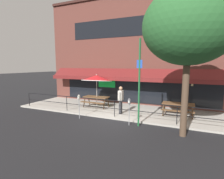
# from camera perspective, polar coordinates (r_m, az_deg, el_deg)

# --- Properties ---
(ground_plane) EXTENTS (120.00, 120.00, 0.00)m
(ground_plane) POSITION_cam_1_polar(r_m,az_deg,el_deg) (10.19, 0.14, -9.76)
(ground_plane) COLOR black
(patio_deck) EXTENTS (15.00, 4.00, 0.10)m
(patio_deck) POSITION_cam_1_polar(r_m,az_deg,el_deg) (11.96, 4.01, -6.85)
(patio_deck) COLOR #ADA89E
(patio_deck) RESTS_ON ground
(restaurant_building) EXTENTS (15.00, 1.60, 8.46)m
(restaurant_building) POSITION_cam_1_polar(r_m,az_deg,el_deg) (13.73, 7.41, 12.45)
(restaurant_building) COLOR brown
(restaurant_building) RESTS_ON ground
(patio_railing) EXTENTS (13.84, 0.04, 0.97)m
(patio_railing) POSITION_cam_1_polar(r_m,az_deg,el_deg) (10.24, 0.82, -5.03)
(patio_railing) COLOR black
(patio_railing) RESTS_ON patio_deck
(picnic_table_left) EXTENTS (1.80, 1.42, 0.76)m
(picnic_table_left) POSITION_cam_1_polar(r_m,az_deg,el_deg) (12.60, -5.19, -3.04)
(picnic_table_left) COLOR brown
(picnic_table_left) RESTS_ON patio_deck
(picnic_table_centre) EXTENTS (1.80, 1.42, 0.76)m
(picnic_table_centre) POSITION_cam_1_polar(r_m,az_deg,el_deg) (11.09, 20.77, -5.04)
(picnic_table_centre) COLOR brown
(picnic_table_centre) RESTS_ON patio_deck
(patio_umbrella_left) EXTENTS (2.14, 2.14, 2.40)m
(patio_umbrella_left) POSITION_cam_1_polar(r_m,az_deg,el_deg) (12.49, -5.06, 3.69)
(patio_umbrella_left) COLOR #B7B2A8
(patio_umbrella_left) RESTS_ON patio_deck
(pedestrian_walking) EXTENTS (0.26, 0.62, 1.71)m
(pedestrian_walking) POSITION_cam_1_polar(r_m,az_deg,el_deg) (10.78, 2.86, -2.99)
(pedestrian_walking) COLOR #333338
(pedestrian_walking) RESTS_ON patio_deck
(parking_meter_near) EXTENTS (0.15, 0.16, 1.42)m
(parking_meter_near) POSITION_cam_1_polar(r_m,az_deg,el_deg) (10.25, -10.73, -3.16)
(parking_meter_near) COLOR gray
(parking_meter_near) RESTS_ON ground
(parking_meter_far) EXTENTS (0.15, 0.16, 1.42)m
(parking_meter_far) POSITION_cam_1_polar(r_m,az_deg,el_deg) (8.99, 5.67, -4.62)
(parking_meter_far) COLOR gray
(parking_meter_far) RESTS_ON ground
(street_sign_pole) EXTENTS (0.28, 0.09, 4.38)m
(street_sign_pole) POSITION_cam_1_polar(r_m,az_deg,el_deg) (8.77, 8.89, 2.29)
(street_sign_pole) COLOR #1E6033
(street_sign_pole) RESTS_ON ground
(street_tree_curbside) EXTENTS (3.79, 3.41, 6.87)m
(street_tree_curbside) POSITION_cam_1_polar(r_m,az_deg,el_deg) (8.12, 24.74, 19.99)
(street_tree_curbside) COLOR brown
(street_tree_curbside) RESTS_ON ground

